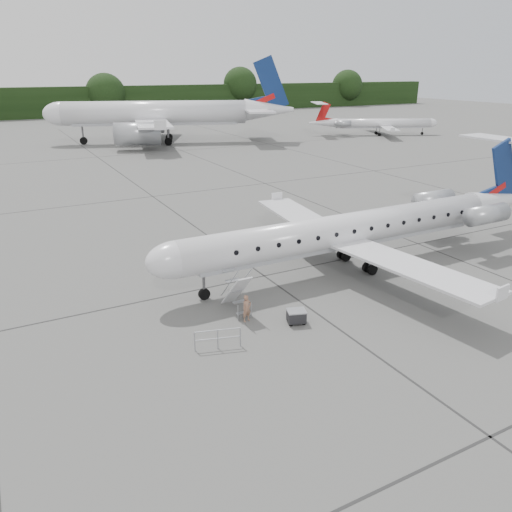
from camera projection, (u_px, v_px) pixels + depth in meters
ground at (384, 292)px, 30.07m from camera, size 320.00×320.00×0.00m
treeline at (61, 102)px, 136.05m from camera, size 260.00×4.00×8.00m
main_regional_jet at (347, 214)px, 32.19m from camera, size 30.00×21.65×7.67m
airstair at (236, 292)px, 27.30m from camera, size 0.86×2.27×2.40m
passenger at (247, 308)px, 26.40m from camera, size 0.61×0.46×1.49m
safety_railing at (218, 339)px, 23.86m from camera, size 2.13×0.70×1.00m
baggage_cart at (296, 316)px, 26.28m from camera, size 1.12×1.01×0.81m
bg_narrowbody at (155, 101)px, 87.46m from camera, size 48.39×41.59×14.64m
bg_regional_right at (383, 119)px, 99.73m from camera, size 29.76×26.35×6.46m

